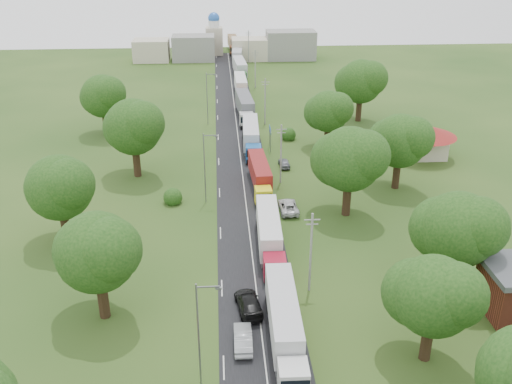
{
  "coord_description": "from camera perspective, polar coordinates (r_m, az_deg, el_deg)",
  "views": [
    {
      "loc": [
        -3.43,
        -56.26,
        34.24
      ],
      "look_at": [
        1.19,
        11.38,
        3.0
      ],
      "focal_mm": 40.0,
      "sensor_mm": 36.0,
      "label": 1
    }
  ],
  "objects": [
    {
      "name": "ground",
      "position": [
        65.95,
        -0.36,
        -6.54
      ],
      "size": [
        260.0,
        260.0,
        0.0
      ],
      "primitive_type": "plane",
      "color": "#224115",
      "rests_on": "ground"
    },
    {
      "name": "road",
      "position": [
        83.67,
        -1.22,
        0.58
      ],
      "size": [
        8.0,
        200.0,
        0.04
      ],
      "primitive_type": "cube",
      "color": "black",
      "rests_on": "ground"
    },
    {
      "name": "info_sign",
      "position": [
        96.85,
        1.42,
        5.91
      ],
      "size": [
        0.12,
        3.1,
        4.1
      ],
      "color": "slate",
      "rests_on": "ground"
    },
    {
      "name": "pole_1",
      "position": [
        58.14,
        5.51,
        -5.95
      ],
      "size": [
        1.6,
        0.24,
        9.0
      ],
      "color": "gray",
      "rests_on": "ground"
    },
    {
      "name": "pole_2",
      "position": [
        83.2,
        2.51,
        3.91
      ],
      "size": [
        1.6,
        0.24,
        9.0
      ],
      "color": "gray",
      "rests_on": "ground"
    },
    {
      "name": "pole_3",
      "position": [
        109.7,
        0.91,
        9.1
      ],
      "size": [
        1.6,
        0.24,
        9.0
      ],
      "color": "gray",
      "rests_on": "ground"
    },
    {
      "name": "pole_4",
      "position": [
        136.79,
        -0.08,
        12.26
      ],
      "size": [
        1.6,
        0.24,
        9.0
      ],
      "color": "gray",
      "rests_on": "ground"
    },
    {
      "name": "pole_5",
      "position": [
        164.19,
        -0.75,
        14.37
      ],
      "size": [
        1.6,
        0.24,
        9.0
      ],
      "color": "gray",
      "rests_on": "ground"
    },
    {
      "name": "lamp_0",
      "position": [
        46.28,
        -5.6,
        -13.72
      ],
      "size": [
        2.03,
        0.22,
        10.0
      ],
      "color": "slate",
      "rests_on": "ground"
    },
    {
      "name": "lamp_1",
      "position": [
        76.84,
        -5.06,
        2.71
      ],
      "size": [
        2.03,
        0.22,
        10.0
      ],
      "color": "slate",
      "rests_on": "ground"
    },
    {
      "name": "lamp_2",
      "position": [
        110.08,
        -4.84,
        9.54
      ],
      "size": [
        2.03,
        0.22,
        10.0
      ],
      "color": "slate",
      "rests_on": "ground"
    },
    {
      "name": "tree_2",
      "position": [
        50.42,
        17.28,
        -9.79
      ],
      "size": [
        8.0,
        8.0,
        10.1
      ],
      "color": "#382616",
      "rests_on": "ground"
    },
    {
      "name": "tree_3",
      "position": [
        60.19,
        19.51,
        -3.48
      ],
      "size": [
        8.8,
        8.8,
        11.07
      ],
      "color": "#382616",
      "rests_on": "ground"
    },
    {
      "name": "tree_4",
      "position": [
        73.34,
        9.31,
        3.31
      ],
      "size": [
        9.6,
        9.6,
        12.05
      ],
      "color": "#382616",
      "rests_on": "ground"
    },
    {
      "name": "tree_5",
      "position": [
        83.15,
        14.17,
        5.01
      ],
      "size": [
        8.8,
        8.8,
        11.07
      ],
      "color": "#382616",
      "rests_on": "ground"
    },
    {
      "name": "tree_6",
      "position": [
        97.25,
        7.24,
        8.03
      ],
      "size": [
        8.0,
        8.0,
        10.1
      ],
      "color": "#382616",
      "rests_on": "ground"
    },
    {
      "name": "tree_7",
      "position": [
        113.03,
        10.43,
        10.84
      ],
      "size": [
        9.6,
        9.6,
        12.05
      ],
      "color": "#382616",
      "rests_on": "ground"
    },
    {
      "name": "tree_10",
      "position": [
        54.94,
        -15.62,
        -5.73
      ],
      "size": [
        8.8,
        8.8,
        11.07
      ],
      "color": "#382616",
      "rests_on": "ground"
    },
    {
      "name": "tree_11",
      "position": [
        69.62,
        -19.05,
        0.47
      ],
      "size": [
        8.8,
        8.8,
        11.07
      ],
      "color": "#382616",
      "rests_on": "ground"
    },
    {
      "name": "tree_12",
      "position": [
        86.52,
        -12.16,
        6.42
      ],
      "size": [
        9.6,
        9.6,
        12.05
      ],
      "color": "#382616",
      "rests_on": "ground"
    },
    {
      "name": "tree_13",
      "position": [
        106.95,
        -15.07,
        9.26
      ],
      "size": [
        8.8,
        8.8,
        11.07
      ],
      "color": "#382616",
      "rests_on": "ground"
    },
    {
      "name": "house_cream",
      "position": [
        97.44,
        16.45,
        5.41
      ],
      "size": [
        10.08,
        10.08,
        5.8
      ],
      "color": "beige",
      "rests_on": "ground"
    },
    {
      "name": "distant_town",
      "position": [
        169.13,
        -2.53,
        14.24
      ],
      "size": [
        52.0,
        8.0,
        8.0
      ],
      "color": "gray",
      "rests_on": "ground"
    },
    {
      "name": "church",
      "position": [
        176.63,
        -4.19,
        15.28
      ],
      "size": [
        5.0,
        5.0,
        12.3
      ],
      "color": "beige",
      "rests_on": "ground"
    },
    {
      "name": "truck_0",
      "position": [
        52.5,
        2.86,
        -12.95
      ],
      "size": [
        2.75,
        14.78,
        4.09
      ],
      "color": "silver",
      "rests_on": "ground"
    },
    {
      "name": "truck_1",
      "position": [
        66.35,
        1.34,
        -4.22
      ],
      "size": [
        2.84,
        14.47,
        4.0
      ],
      "color": "maroon",
      "rests_on": "ground"
    },
    {
      "name": "truck_2",
      "position": [
        82.27,
        0.42,
        1.66
      ],
      "size": [
        2.84,
        13.58,
        3.75
      ],
      "color": "yellow",
      "rests_on": "ground"
    },
    {
      "name": "truck_3",
      "position": [
        97.64,
        -0.5,
        5.59
      ],
      "size": [
        3.04,
        15.05,
        4.16
      ],
      "color": "#1A569D",
      "rests_on": "ground"
    },
    {
      "name": "truck_4",
      "position": [
        114.59,
        -1.12,
        8.52
      ],
      "size": [
        3.42,
        15.34,
        4.24
      ],
      "color": "#B9B9B9",
      "rests_on": "ground"
    },
    {
      "name": "truck_5",
      "position": [
        131.23,
        -1.53,
        10.55
      ],
      "size": [
        2.58,
        14.29,
        3.96
      ],
      "color": "#A03C18",
      "rests_on": "ground"
    },
    {
      "name": "truck_6",
      "position": [
        147.81,
        -1.61,
        12.22
      ],
      "size": [
        3.35,
        15.2,
        4.2
      ],
      "color": "#205723",
      "rests_on": "ground"
    },
    {
      "name": "truck_7",
      "position": [
        163.21,
        -1.86,
        13.42
      ],
      "size": [
        3.38,
        15.25,
        4.21
      ],
      "color": "silver",
      "rests_on": "ground"
    },
    {
      "name": "truck_8",
      "position": [
        181.55,
        -2.26,
        14.57
      ],
      "size": [
        3.44,
        15.27,
        4.21
      ],
      "color": "brown",
      "rests_on": "ground"
    },
    {
      "name": "car_lane_mid",
      "position": [
        53.0,
        -1.31,
        -14.44
      ],
      "size": [
        1.66,
        4.64,
        1.53
      ],
      "primitive_type": "imported",
      "rotation": [
        0.0,
        0.0,
        3.13
      ],
      "color": "#A4A8AC",
      "rests_on": "ground"
    },
    {
      "name": "car_lane_rear",
      "position": [
        57.17,
        -0.75,
        -11.07
      ],
      "size": [
        2.95,
        5.73,
        1.59
      ],
      "primitive_type": "imported",
      "rotation": [
        0.0,
        0.0,
        3.28
      ],
      "color": "black",
      "rests_on": "ground"
    },
    {
      "name": "car_verge_near",
      "position": [
        76.05,
        3.24,
        -1.46
      ],
      "size": [
        2.6,
        5.28,
        1.44
      ],
      "primitive_type": "imported",
      "rotation": [
        0.0,
        0.0,
        3.18
      ],
      "color": "silver",
      "rests_on": "ground"
    },
    {
      "name": "car_verge_far",
      "position": [
        90.46,
        2.84,
        2.92
      ],
      "size": [
        1.72,
        3.95,
        1.33
      ],
      "primitive_type": "imported",
      "rotation": [
        0.0,
        0.0,
        3.18
      ],
      "color": "slate",
      "rests_on": "ground"
    }
  ]
}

